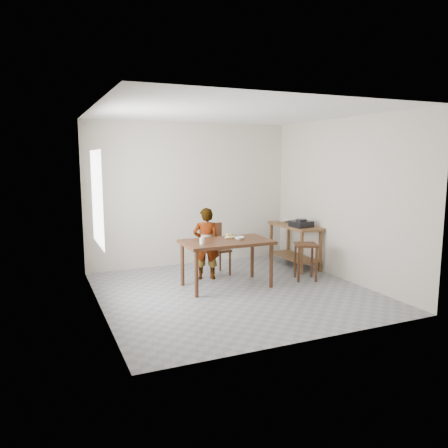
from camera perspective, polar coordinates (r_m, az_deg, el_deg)
name	(u,v)px	position (r m, az deg, el deg)	size (l,w,h in m)	color
floor	(234,293)	(6.83, 1.36, -8.96)	(4.00, 4.00, 0.04)	gray
ceiling	(235,111)	(6.54, 1.45, 14.56)	(4.00, 4.00, 0.04)	white
wall_back	(190,194)	(8.41, -4.42, 3.89)	(4.00, 0.04, 2.70)	beige
wall_front	(313,223)	(4.80, 11.61, 0.14)	(4.00, 0.04, 2.70)	beige
wall_left	(96,211)	(5.99, -16.43, 1.62)	(0.04, 4.00, 2.70)	beige
wall_right	(343,200)	(7.62, 15.34, 3.10)	(0.04, 4.00, 2.70)	beige
window_pane	(97,198)	(6.17, -16.26, 3.23)	(0.02, 1.10, 1.30)	white
dining_table	(227,264)	(6.98, 0.33, -5.19)	(1.40, 0.80, 0.75)	#402413
prep_counter	(294,245)	(8.38, 9.19, -2.78)	(0.50, 1.20, 0.80)	brown
child	(206,244)	(7.38, -2.35, -2.57)	(0.45, 0.29, 1.22)	silver
dining_chair	(216,250)	(7.68, -1.09, -3.38)	(0.43, 0.43, 0.89)	#402413
stool	(306,262)	(7.51, 10.60, -4.86)	(0.35, 0.35, 0.62)	#402413
glass_tumbler	(202,241)	(6.63, -2.88, -2.21)	(0.08, 0.08, 0.10)	silver
small_bowl	(239,238)	(6.97, 2.01, -1.86)	(0.15, 0.15, 0.05)	silver
banana	(230,237)	(7.05, 0.74, -1.70)	(0.17, 0.12, 0.06)	gold
serving_bowl	(284,221)	(8.59, 7.80, 0.41)	(0.20, 0.20, 0.05)	silver
gas_burner	(301,224)	(8.05, 10.05, 0.02)	(0.33, 0.33, 0.11)	black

